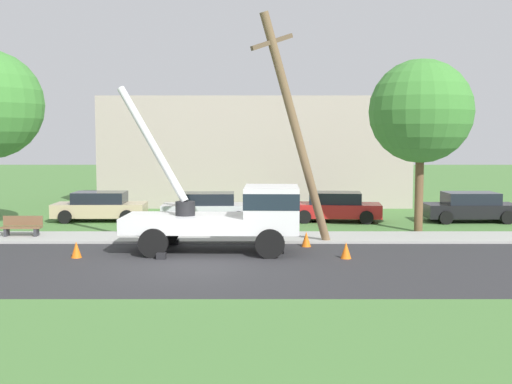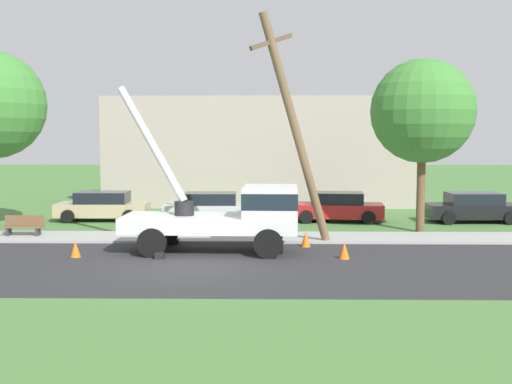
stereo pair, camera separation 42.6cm
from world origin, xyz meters
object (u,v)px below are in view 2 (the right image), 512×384
leaning_utility_pole (295,128)px  parked_sedan_tan (103,206)px  utility_truck (234,212)px  traffic_cone_behind (75,249)px  parked_sedan_red (337,207)px  park_bench (24,226)px  traffic_cone_ahead (344,251)px  roadside_tree_far (423,111)px  traffic_cone_curbside (306,239)px  parked_sedan_black (474,207)px  parked_sedan_silver (210,207)px

leaning_utility_pole → parked_sedan_tan: leaning_utility_pole is taller
utility_truck → traffic_cone_behind: 5.60m
parked_sedan_red → park_bench: parked_sedan_red is taller
traffic_cone_ahead → roadside_tree_far: (3.99, 6.10, 4.89)m
traffic_cone_curbside → parked_sedan_tan: 11.93m
leaning_utility_pole → parked_sedan_red: leaning_utility_pole is taller
park_bench → roadside_tree_far: (16.50, 1.82, 4.70)m
parked_sedan_red → parked_sedan_black: same height
parked_sedan_silver → park_bench: (-7.18, -4.82, -0.25)m
parked_sedan_tan → traffic_cone_behind: bearing=-81.0°
traffic_cone_curbside → parked_sedan_black: bearing=39.4°
traffic_cone_ahead → park_bench: size_ratio=0.35×
parked_sedan_silver → roadside_tree_far: (9.32, -3.00, 4.45)m
utility_truck → traffic_cone_curbside: 3.03m
traffic_cone_curbside → parked_sedan_red: 7.36m
parked_sedan_black → roadside_tree_far: bearing=-136.1°
traffic_cone_behind → park_bench: bearing=129.1°
utility_truck → parked_sedan_red: 9.33m
park_bench → parked_sedan_tan: bearing=70.5°
parked_sedan_black → parked_sedan_tan: bearing=179.1°
parked_sedan_black → park_bench: parked_sedan_black is taller
parked_sedan_black → roadside_tree_far: roadside_tree_far is taller
traffic_cone_ahead → roadside_tree_far: size_ratio=0.08×
traffic_cone_ahead → parked_sedan_silver: 10.55m
parked_sedan_black → utility_truck: bearing=-144.2°
traffic_cone_curbside → parked_sedan_tan: bearing=142.7°
parked_sedan_black → traffic_cone_behind: bearing=-150.9°
parked_sedan_silver → parked_sedan_tan: bearing=175.0°
park_bench → traffic_cone_ahead: bearing=-18.9°
traffic_cone_ahead → utility_truck: bearing=160.9°
traffic_cone_ahead → roadside_tree_far: 8.78m
parked_sedan_red → traffic_cone_ahead: bearing=-94.7°
park_bench → roadside_tree_far: bearing=6.3°
traffic_cone_behind → traffic_cone_curbside: size_ratio=1.00×
parked_sedan_silver → utility_truck: bearing=-78.8°
leaning_utility_pole → park_bench: size_ratio=5.38×
traffic_cone_ahead → parked_sedan_tan: 14.31m
traffic_cone_curbside → parked_sedan_silver: 7.96m
traffic_cone_ahead → park_bench: (-12.51, 4.28, 0.18)m
parked_sedan_silver → roadside_tree_far: size_ratio=0.60×
park_bench → parked_sedan_black: bearing=14.2°
parked_sedan_tan → parked_sedan_red: bearing=-0.7°
utility_truck → traffic_cone_ahead: size_ratio=12.07×
traffic_cone_curbside → parked_sedan_tan: (-9.48, 7.23, 0.43)m
parked_sedan_tan → parked_sedan_silver: size_ratio=1.00×
leaning_utility_pole → parked_sedan_red: bearing=71.3°
traffic_cone_ahead → roadside_tree_far: roadside_tree_far is taller
parked_sedan_silver → parked_sedan_black: bearing=0.9°
leaning_utility_pole → utility_truck: bearing=-151.9°
traffic_cone_ahead → traffic_cone_curbside: same height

